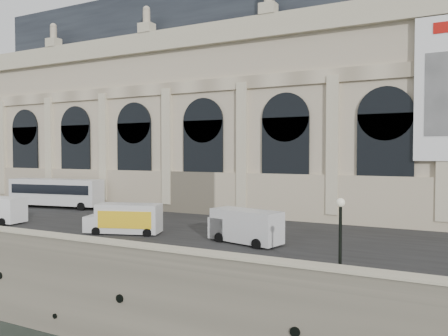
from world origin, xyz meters
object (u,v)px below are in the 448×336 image
Objects in this scene: van_c at (242,226)px; box_truck at (125,219)px; bus_left at (56,192)px; lamp_right at (340,241)px.

box_truck is (-10.95, -1.17, -0.02)m from van_c.
bus_left is 1.87× the size of box_truck.
lamp_right reaches higher than box_truck.
van_c is 11.93m from lamp_right.
bus_left is 2.77× the size of lamp_right.
van_c is 0.91× the size of box_truck.
lamp_right is at bearing -17.26° from box_truck.
box_truck is 1.48× the size of lamp_right.
bus_left is 22.50m from box_truck.
box_truck is at bearing -173.89° from van_c.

